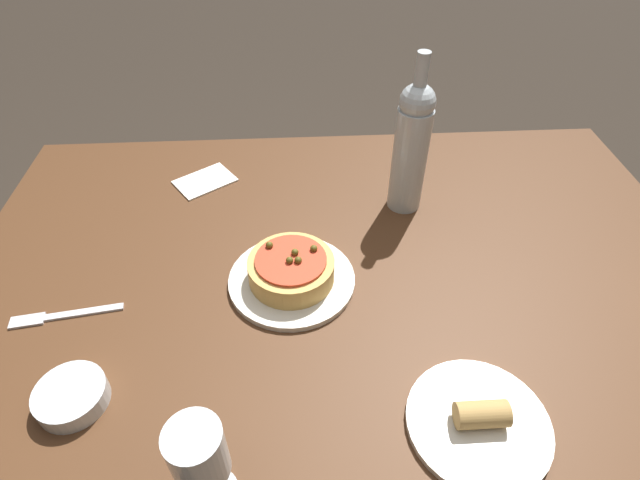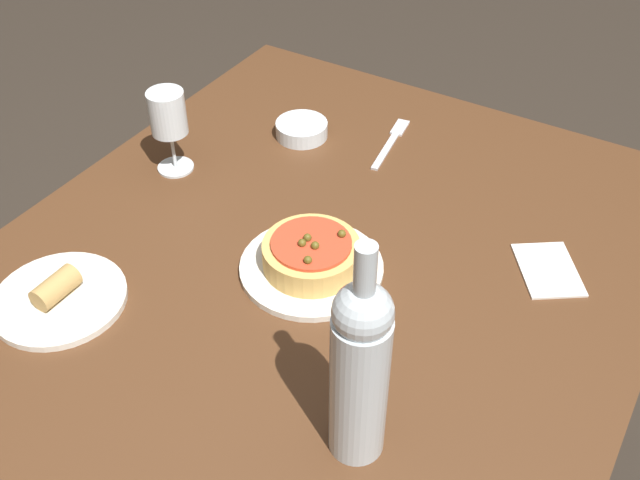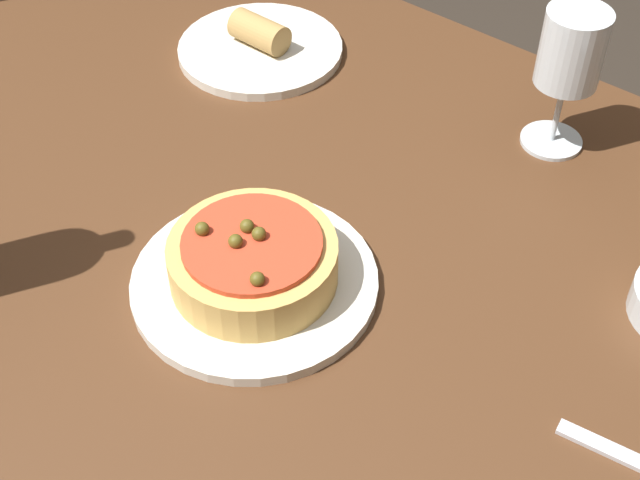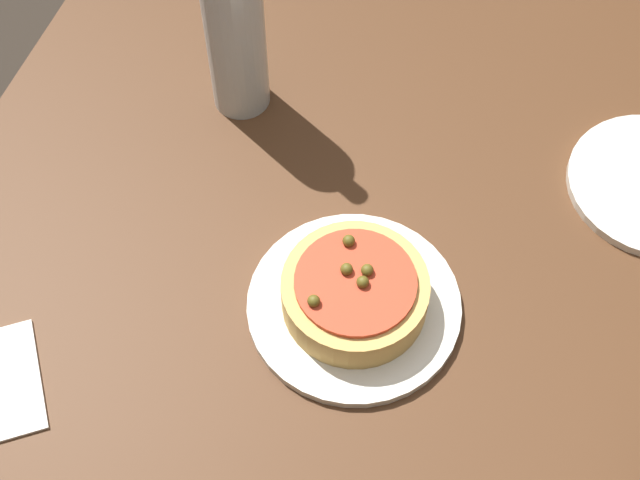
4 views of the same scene
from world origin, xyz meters
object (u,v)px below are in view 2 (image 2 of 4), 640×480
Objects in this scene: dinner_plate at (309,267)px; side_plate at (59,297)px; pizza at (309,253)px; fork at (392,140)px; dining_table at (282,336)px; wine_bottle at (360,369)px; side_bowl at (302,129)px; wine_glass at (168,116)px.

dinner_plate is 0.41m from side_plate.
dinner_plate is 0.03m from pizza.
side_plate reaches higher than fork.
dinner_plate is (0.10, 0.00, 0.08)m from dining_table.
wine_bottle is (-0.26, -0.23, 0.15)m from dinner_plate.
dinner_plate is 0.42m from fork.
wine_bottle is at bearing -142.38° from side_bowl.
fork is (0.52, 0.06, 0.08)m from dining_table.
wine_glass is 0.72m from wine_bottle.
pizza is 0.83× the size of fork.
wine_bottle is at bearing -88.47° from side_plate.
side_plate is at bearing 131.88° from dinner_plate.
wine_bottle reaches higher than pizza.
wine_glass is (0.11, 0.38, 0.08)m from pizza.
wine_glass is at bearing 146.40° from side_bowl.
pizza is at bearing 41.99° from wine_bottle.
wine_bottle is at bearing -137.99° from dinner_plate.
dining_table is 13.75× the size of side_bowl.
fork is at bearing 7.79° from pizza.
fork is at bearing 6.79° from dining_table.
side_bowl is (0.23, -0.15, -0.10)m from wine_glass.
dining_table is at bearing -118.39° from wine_glass.
dining_table is 0.53m from fork.
dining_table is 7.64× the size of fork.
wine_glass reaches higher than dining_table.
side_bowl is at bearing 37.62° from wine_bottle.
wine_glass reaches higher than side_bowl.
pizza is 0.41m from wine_glass.
wine_bottle is at bearing -138.01° from pizza.
side_plate reaches higher than dinner_plate.
wine_glass is 0.46m from fork.
side_bowl is 0.51× the size of side_plate.
side_bowl is 0.19m from fork.
wine_bottle reaches higher than wine_glass.
side_bowl is at bearing -6.90° from side_plate.
fork is 0.91× the size of side_plate.
wine_bottle is 0.75m from fork.
wine_glass is at bearing 61.61° from dining_table.
pizza is 0.76× the size of side_plate.
dining_table is at bearing -60.09° from side_plate.
wine_bottle is (-0.37, -0.61, 0.03)m from wine_glass.
side_plate is at bearing 91.53° from wine_bottle.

